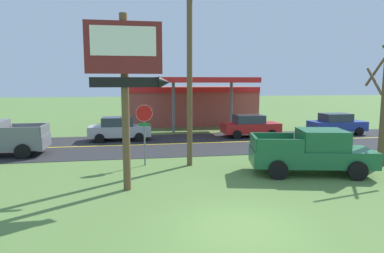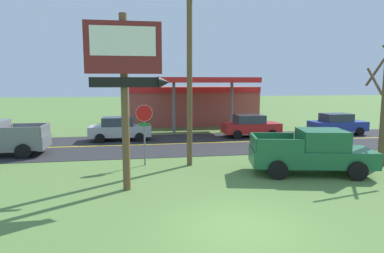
{
  "view_description": "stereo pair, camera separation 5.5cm",
  "coord_description": "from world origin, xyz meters",
  "px_view_note": "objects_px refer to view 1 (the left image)",
  "views": [
    {
      "loc": [
        -2.78,
        -8.45,
        3.99
      ],
      "look_at": [
        0.0,
        8.0,
        1.8
      ],
      "focal_mm": 31.24,
      "sensor_mm": 36.0,
      "label": 1
    },
    {
      "loc": [
        -2.73,
        -8.46,
        3.99
      ],
      "look_at": [
        0.0,
        8.0,
        1.8
      ],
      "focal_mm": 31.24,
      "sensor_mm": 36.0,
      "label": 2
    }
  ],
  "objects_px": {
    "motel_sign": "(126,70)",
    "pickup_green_parked_on_lawn": "(312,152)",
    "stop_sign": "(144,124)",
    "car_blue_near_lane": "(337,124)",
    "gas_station": "(191,104)",
    "car_silver_mid_lane": "(119,129)",
    "car_red_far_lane": "(250,126)",
    "utility_pole": "(190,64)"
  },
  "relations": [
    {
      "from": "utility_pole",
      "to": "motel_sign",
      "type": "bearing_deg",
      "value": -129.56
    },
    {
      "from": "motel_sign",
      "to": "pickup_green_parked_on_lawn",
      "type": "xyz_separation_m",
      "value": [
        7.92,
        1.07,
        -3.46
      ]
    },
    {
      "from": "motel_sign",
      "to": "car_red_far_lane",
      "type": "relative_size",
      "value": 1.53
    },
    {
      "from": "motel_sign",
      "to": "car_blue_near_lane",
      "type": "relative_size",
      "value": 1.53
    },
    {
      "from": "stop_sign",
      "to": "car_blue_near_lane",
      "type": "relative_size",
      "value": 0.7
    },
    {
      "from": "utility_pole",
      "to": "car_silver_mid_lane",
      "type": "height_order",
      "value": "utility_pole"
    },
    {
      "from": "utility_pole",
      "to": "car_silver_mid_lane",
      "type": "relative_size",
      "value": 2.19
    },
    {
      "from": "utility_pole",
      "to": "car_silver_mid_lane",
      "type": "xyz_separation_m",
      "value": [
        -3.68,
        7.76,
        -4.04
      ]
    },
    {
      "from": "utility_pole",
      "to": "pickup_green_parked_on_lawn",
      "type": "distance_m",
      "value": 6.84
    },
    {
      "from": "motel_sign",
      "to": "utility_pole",
      "type": "relative_size",
      "value": 0.7
    },
    {
      "from": "motel_sign",
      "to": "car_red_far_lane",
      "type": "xyz_separation_m",
      "value": [
        8.64,
        11.2,
        -3.6
      ]
    },
    {
      "from": "car_silver_mid_lane",
      "to": "car_blue_near_lane",
      "type": "bearing_deg",
      "value": 0.0
    },
    {
      "from": "pickup_green_parked_on_lawn",
      "to": "motel_sign",
      "type": "bearing_deg",
      "value": -172.33
    },
    {
      "from": "motel_sign",
      "to": "pickup_green_parked_on_lawn",
      "type": "bearing_deg",
      "value": 7.67
    },
    {
      "from": "gas_station",
      "to": "pickup_green_parked_on_lawn",
      "type": "bearing_deg",
      "value": -83.32
    },
    {
      "from": "pickup_green_parked_on_lawn",
      "to": "car_red_far_lane",
      "type": "height_order",
      "value": "pickup_green_parked_on_lawn"
    },
    {
      "from": "gas_station",
      "to": "stop_sign",
      "type": "bearing_deg",
      "value": -107.08
    },
    {
      "from": "pickup_green_parked_on_lawn",
      "to": "car_silver_mid_lane",
      "type": "height_order",
      "value": "pickup_green_parked_on_lawn"
    },
    {
      "from": "car_blue_near_lane",
      "to": "stop_sign",
      "type": "bearing_deg",
      "value": -153.53
    },
    {
      "from": "car_red_far_lane",
      "to": "utility_pole",
      "type": "bearing_deg",
      "value": -126.77
    },
    {
      "from": "pickup_green_parked_on_lawn",
      "to": "stop_sign",
      "type": "bearing_deg",
      "value": 159.64
    },
    {
      "from": "stop_sign",
      "to": "pickup_green_parked_on_lawn",
      "type": "distance_m",
      "value": 7.79
    },
    {
      "from": "car_blue_near_lane",
      "to": "gas_station",
      "type": "bearing_deg",
      "value": 138.34
    },
    {
      "from": "utility_pole",
      "to": "car_red_far_lane",
      "type": "distance_m",
      "value": 10.5
    },
    {
      "from": "motel_sign",
      "to": "utility_pole",
      "type": "xyz_separation_m",
      "value": [
        2.84,
        3.43,
        0.45
      ]
    },
    {
      "from": "car_blue_near_lane",
      "to": "car_silver_mid_lane",
      "type": "relative_size",
      "value": 1.0
    },
    {
      "from": "utility_pole",
      "to": "car_blue_near_lane",
      "type": "relative_size",
      "value": 2.19
    },
    {
      "from": "motel_sign",
      "to": "car_blue_near_lane",
      "type": "distance_m",
      "value": 19.58
    },
    {
      "from": "utility_pole",
      "to": "pickup_green_parked_on_lawn",
      "type": "bearing_deg",
      "value": -24.96
    },
    {
      "from": "pickup_green_parked_on_lawn",
      "to": "car_red_far_lane",
      "type": "bearing_deg",
      "value": 85.97
    },
    {
      "from": "car_blue_near_lane",
      "to": "car_silver_mid_lane",
      "type": "height_order",
      "value": "same"
    },
    {
      "from": "pickup_green_parked_on_lawn",
      "to": "car_red_far_lane",
      "type": "xyz_separation_m",
      "value": [
        0.71,
        10.13,
        -0.13
      ]
    },
    {
      "from": "pickup_green_parked_on_lawn",
      "to": "car_blue_near_lane",
      "type": "bearing_deg",
      "value": 52.68
    },
    {
      "from": "motel_sign",
      "to": "utility_pole",
      "type": "distance_m",
      "value": 4.48
    },
    {
      "from": "stop_sign",
      "to": "car_red_far_lane",
      "type": "bearing_deg",
      "value": 43.14
    },
    {
      "from": "gas_station",
      "to": "car_blue_near_lane",
      "type": "xyz_separation_m",
      "value": [
        9.95,
        -8.85,
        -1.11
      ]
    },
    {
      "from": "car_blue_near_lane",
      "to": "car_silver_mid_lane",
      "type": "bearing_deg",
      "value": 180.0
    },
    {
      "from": "gas_station",
      "to": "car_silver_mid_lane",
      "type": "relative_size",
      "value": 2.86
    },
    {
      "from": "motel_sign",
      "to": "stop_sign",
      "type": "height_order",
      "value": "motel_sign"
    },
    {
      "from": "motel_sign",
      "to": "pickup_green_parked_on_lawn",
      "type": "height_order",
      "value": "motel_sign"
    },
    {
      "from": "car_blue_near_lane",
      "to": "pickup_green_parked_on_lawn",
      "type": "bearing_deg",
      "value": -127.32
    },
    {
      "from": "motel_sign",
      "to": "stop_sign",
      "type": "bearing_deg",
      "value": 79.55
    }
  ]
}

